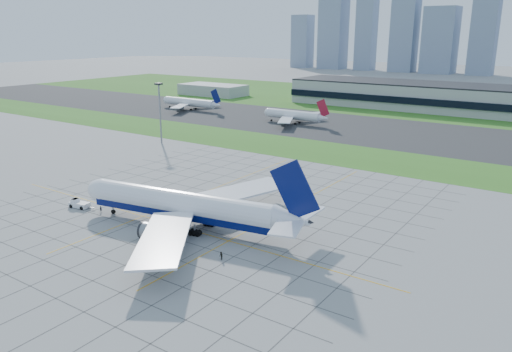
{
  "coord_description": "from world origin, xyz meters",
  "views": [
    {
      "loc": [
        82.93,
        -85.37,
        45.97
      ],
      "look_at": [
        6.48,
        25.72,
        7.0
      ],
      "focal_mm": 35.0,
      "sensor_mm": 36.0,
      "label": 1
    }
  ],
  "objects_px": {
    "airliner": "(184,206)",
    "distant_jet_1": "(294,115)",
    "light_mast": "(160,105)",
    "distant_jet_0": "(190,102)",
    "crew_near": "(101,209)",
    "crew_far": "(221,256)",
    "pushback_tug": "(79,204)"
  },
  "relations": [
    {
      "from": "airliner",
      "to": "crew_near",
      "type": "xyz_separation_m",
      "value": [
        -25.83,
        -4.58,
        -4.72
      ]
    },
    {
      "from": "crew_near",
      "to": "distant_jet_0",
      "type": "height_order",
      "value": "distant_jet_0"
    },
    {
      "from": "crew_far",
      "to": "pushback_tug",
      "type": "bearing_deg",
      "value": -150.66
    },
    {
      "from": "airliner",
      "to": "pushback_tug",
      "type": "xyz_separation_m",
      "value": [
        -33.66,
        -5.71,
        -4.51
      ]
    },
    {
      "from": "distant_jet_1",
      "to": "pushback_tug",
      "type": "bearing_deg",
      "value": -83.25
    },
    {
      "from": "crew_near",
      "to": "crew_far",
      "type": "relative_size",
      "value": 0.88
    },
    {
      "from": "crew_far",
      "to": "distant_jet_1",
      "type": "bearing_deg",
      "value": 148.35
    },
    {
      "from": "pushback_tug",
      "to": "distant_jet_0",
      "type": "relative_size",
      "value": 0.19
    },
    {
      "from": "light_mast",
      "to": "distant_jet_1",
      "type": "bearing_deg",
      "value": 72.45
    },
    {
      "from": "airliner",
      "to": "distant_jet_1",
      "type": "distance_m",
      "value": 148.72
    },
    {
      "from": "distant_jet_0",
      "to": "crew_near",
      "type": "bearing_deg",
      "value": -55.66
    },
    {
      "from": "light_mast",
      "to": "crew_far",
      "type": "xyz_separation_m",
      "value": [
        92.73,
        -75.8,
        -15.26
      ]
    },
    {
      "from": "light_mast",
      "to": "distant_jet_0",
      "type": "height_order",
      "value": "light_mast"
    },
    {
      "from": "pushback_tug",
      "to": "crew_near",
      "type": "distance_m",
      "value": 7.92
    },
    {
      "from": "distant_jet_0",
      "to": "distant_jet_1",
      "type": "height_order",
      "value": "same"
    },
    {
      "from": "distant_jet_0",
      "to": "crew_far",
      "type": "bearing_deg",
      "value": -46.51
    },
    {
      "from": "airliner",
      "to": "crew_far",
      "type": "distance_m",
      "value": 21.38
    },
    {
      "from": "airliner",
      "to": "distant_jet_0",
      "type": "relative_size",
      "value": 1.47
    },
    {
      "from": "crew_near",
      "to": "distant_jet_0",
      "type": "xyz_separation_m",
      "value": [
        -102.65,
        150.28,
        3.68
      ]
    },
    {
      "from": "distant_jet_0",
      "to": "distant_jet_1",
      "type": "distance_m",
      "value": 77.83
    },
    {
      "from": "airliner",
      "to": "pushback_tug",
      "type": "distance_m",
      "value": 34.44
    },
    {
      "from": "distant_jet_1",
      "to": "airliner",
      "type": "bearing_deg",
      "value": -69.99
    },
    {
      "from": "light_mast",
      "to": "distant_jet_1",
      "type": "height_order",
      "value": "light_mast"
    },
    {
      "from": "distant_jet_0",
      "to": "light_mast",
      "type": "bearing_deg",
      "value": -55.55
    },
    {
      "from": "distant_jet_0",
      "to": "distant_jet_1",
      "type": "xyz_separation_m",
      "value": [
        77.6,
        -5.97,
        -0.0
      ]
    },
    {
      "from": "pushback_tug",
      "to": "distant_jet_0",
      "type": "bearing_deg",
      "value": 112.54
    },
    {
      "from": "pushback_tug",
      "to": "crew_far",
      "type": "relative_size",
      "value": 4.56
    },
    {
      "from": "light_mast",
      "to": "crew_near",
      "type": "height_order",
      "value": "light_mast"
    },
    {
      "from": "light_mast",
      "to": "pushback_tug",
      "type": "height_order",
      "value": "light_mast"
    },
    {
      "from": "pushback_tug",
      "to": "distant_jet_1",
      "type": "xyz_separation_m",
      "value": [
        -17.22,
        145.45,
        3.46
      ]
    },
    {
      "from": "airliner",
      "to": "distant_jet_0",
      "type": "bearing_deg",
      "value": 121.89
    },
    {
      "from": "crew_far",
      "to": "distant_jet_0",
      "type": "bearing_deg",
      "value": 166.84
    }
  ]
}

